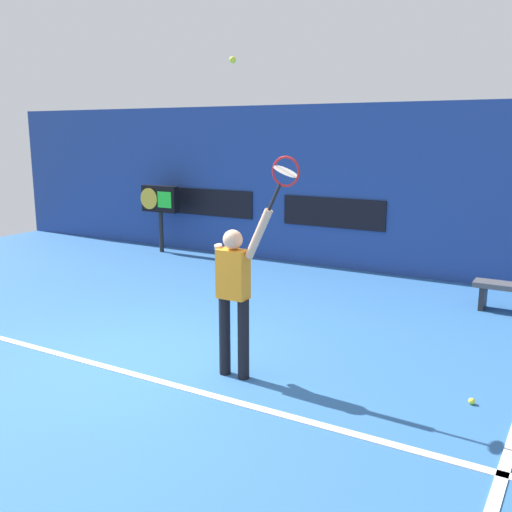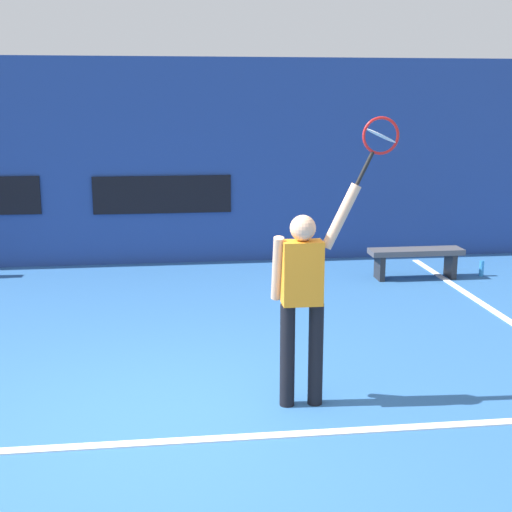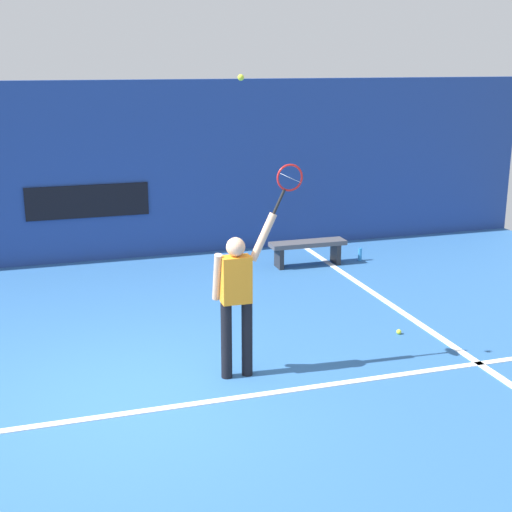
{
  "view_description": "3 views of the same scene",
  "coord_description": "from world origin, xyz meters",
  "px_view_note": "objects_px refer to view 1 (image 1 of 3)",
  "views": [
    {
      "loc": [
        4.58,
        -5.05,
        2.72
      ],
      "look_at": [
        1.33,
        0.49,
        1.36
      ],
      "focal_mm": 40.99,
      "sensor_mm": 36.0,
      "label": 1
    },
    {
      "loc": [
        0.11,
        -5.45,
        2.63
      ],
      "look_at": [
        0.89,
        0.86,
        1.2
      ],
      "focal_mm": 49.23,
      "sensor_mm": 36.0,
      "label": 2
    },
    {
      "loc": [
        -0.91,
        -7.32,
        3.62
      ],
      "look_at": [
        1.6,
        0.7,
        1.31
      ],
      "focal_mm": 50.32,
      "sensor_mm": 36.0,
      "label": 3
    }
  ],
  "objects_px": {
    "spare_ball": "(472,401)",
    "tennis_ball": "(233,60)",
    "tennis_racket": "(284,175)",
    "scoreboard_clock": "(160,201)",
    "tennis_player": "(234,290)"
  },
  "relations": [
    {
      "from": "tennis_racket",
      "to": "scoreboard_clock",
      "type": "distance_m",
      "value": 7.87
    },
    {
      "from": "tennis_player",
      "to": "tennis_ball",
      "type": "xyz_separation_m",
      "value": [
        0.05,
        -0.06,
        2.43
      ]
    },
    {
      "from": "tennis_player",
      "to": "tennis_racket",
      "type": "bearing_deg",
      "value": -0.39
    },
    {
      "from": "tennis_player",
      "to": "tennis_ball",
      "type": "height_order",
      "value": "tennis_ball"
    },
    {
      "from": "scoreboard_clock",
      "to": "tennis_racket",
      "type": "bearing_deg",
      "value": -40.95
    },
    {
      "from": "scoreboard_clock",
      "to": "spare_ball",
      "type": "relative_size",
      "value": 22.51
    },
    {
      "from": "tennis_player",
      "to": "spare_ball",
      "type": "distance_m",
      "value": 2.73
    },
    {
      "from": "tennis_player",
      "to": "tennis_racket",
      "type": "distance_m",
      "value": 1.43
    },
    {
      "from": "spare_ball",
      "to": "tennis_ball",
      "type": "bearing_deg",
      "value": -164.22
    },
    {
      "from": "tennis_racket",
      "to": "tennis_ball",
      "type": "relative_size",
      "value": 9.09
    },
    {
      "from": "tennis_player",
      "to": "scoreboard_clock",
      "type": "xyz_separation_m",
      "value": [
        -5.27,
        5.1,
        0.16
      ]
    },
    {
      "from": "tennis_racket",
      "to": "spare_ball",
      "type": "height_order",
      "value": "tennis_racket"
    },
    {
      "from": "scoreboard_clock",
      "to": "tennis_ball",
      "type": "bearing_deg",
      "value": -44.2
    },
    {
      "from": "tennis_player",
      "to": "spare_ball",
      "type": "xyz_separation_m",
      "value": [
        2.47,
        0.62,
        -0.98
      ]
    },
    {
      "from": "tennis_racket",
      "to": "spare_ball",
      "type": "bearing_deg",
      "value": 18.65
    }
  ]
}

